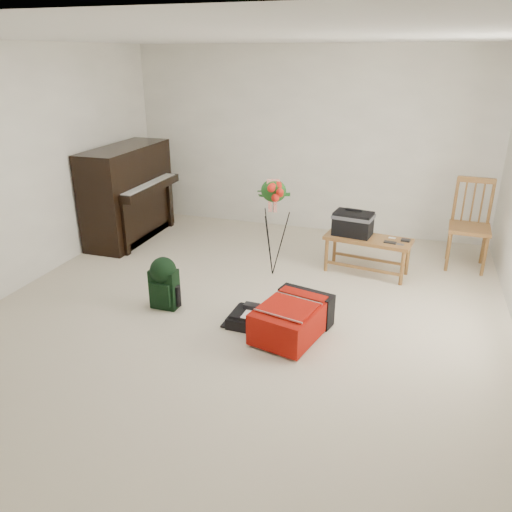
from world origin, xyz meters
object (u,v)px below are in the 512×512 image
(black_duffel, at_px, (254,318))
(green_backpack, at_px, (164,280))
(bench, at_px, (357,229))
(flower_stand, at_px, (273,228))
(piano, at_px, (129,195))
(dining_chair, at_px, (470,225))
(red_suitcase, at_px, (293,316))

(black_duffel, xyz_separation_m, green_backpack, (-0.96, 0.07, 0.23))
(bench, relative_size, flower_stand, 0.88)
(piano, relative_size, green_backpack, 2.81)
(piano, bearing_deg, dining_chair, 4.49)
(bench, height_order, dining_chair, dining_chair)
(black_duffel, bearing_deg, flower_stand, 99.78)
(green_backpack, distance_m, flower_stand, 1.39)
(black_duffel, distance_m, green_backpack, 0.99)
(dining_chair, distance_m, red_suitcase, 2.68)
(black_duffel, xyz_separation_m, flower_stand, (-0.16, 1.18, 0.49))
(dining_chair, height_order, green_backpack, dining_chair)
(black_duffel, height_order, flower_stand, flower_stand)
(green_backpack, bearing_deg, flower_stand, 54.69)
(red_suitcase, bearing_deg, bench, 91.19)
(bench, relative_size, dining_chair, 0.96)
(flower_stand, bearing_deg, black_duffel, -99.57)
(black_duffel, bearing_deg, piano, 144.96)
(flower_stand, bearing_deg, dining_chair, 6.75)
(red_suitcase, relative_size, green_backpack, 1.59)
(piano, xyz_separation_m, green_backpack, (1.40, -1.72, -0.31))
(dining_chair, height_order, flower_stand, flower_stand)
(dining_chair, bearing_deg, green_backpack, -141.92)
(bench, distance_m, red_suitcase, 1.65)
(green_backpack, relative_size, flower_stand, 0.46)
(piano, xyz_separation_m, bench, (3.09, -0.22, -0.07))
(green_backpack, height_order, flower_stand, flower_stand)
(bench, relative_size, red_suitcase, 1.19)
(red_suitcase, xyz_separation_m, black_duffel, (-0.38, 0.02, -0.10))
(piano, distance_m, red_suitcase, 3.31)
(black_duffel, relative_size, green_backpack, 0.85)
(black_duffel, height_order, green_backpack, green_backpack)
(dining_chair, relative_size, black_duffel, 2.30)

